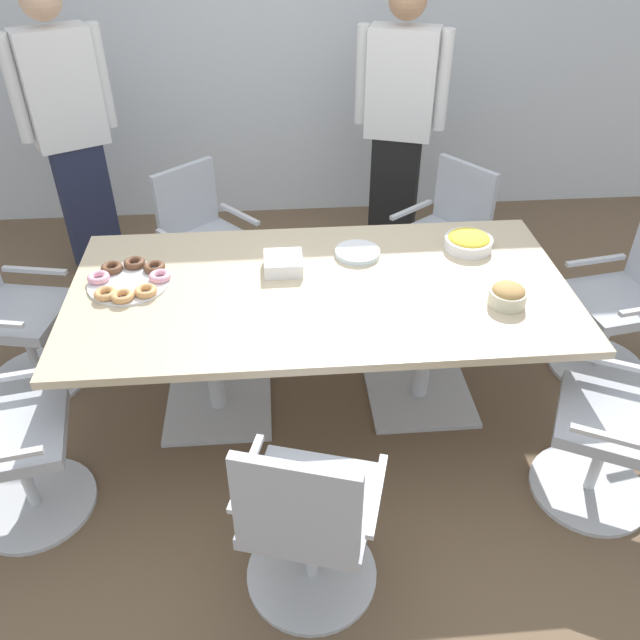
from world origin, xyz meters
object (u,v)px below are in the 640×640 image
(napkin_pile, at_px, (283,263))
(office_chair_0, at_px, (308,525))
(person_standing_1, at_px, (399,123))
(office_chair_1, at_px, (623,433))
(donut_platter, at_px, (129,280))
(plate_stack, at_px, (358,253))
(office_chair_4, at_px, (206,249))
(person_standing_0, at_px, (70,130))
(office_chair_5, at_px, (12,321))
(conference_table, at_px, (320,308))
(snack_bowl_chips_yellow, at_px, (469,241))
(office_chair_3, at_px, (443,245))
(snack_bowl_cookies, at_px, (508,295))
(office_chair_2, at_px, (622,309))

(napkin_pile, bearing_deg, office_chair_0, -88.49)
(office_chair_0, relative_size, person_standing_1, 0.50)
(office_chair_1, height_order, donut_platter, office_chair_1)
(person_standing_1, height_order, plate_stack, person_standing_1)
(office_chair_4, distance_m, person_standing_0, 1.17)
(office_chair_0, relative_size, office_chair_5, 1.00)
(office_chair_0, bearing_deg, donut_platter, 139.99)
(person_standing_1, bearing_deg, office_chair_5, 48.73)
(conference_table, bearing_deg, office_chair_5, 168.96)
(office_chair_1, relative_size, napkin_pile, 4.79)
(office_chair_1, distance_m, snack_bowl_chips_yellow, 1.20)
(snack_bowl_chips_yellow, relative_size, plate_stack, 1.07)
(office_chair_5, distance_m, person_standing_0, 1.41)
(snack_bowl_chips_yellow, bearing_deg, person_standing_1, 96.05)
(office_chair_1, relative_size, person_standing_1, 0.50)
(donut_platter, height_order, plate_stack, donut_platter)
(napkin_pile, bearing_deg, office_chair_3, 36.75)
(office_chair_0, xyz_separation_m, person_standing_1, (0.80, 2.73, 0.56))
(office_chair_0, relative_size, office_chair_4, 1.00)
(person_standing_1, distance_m, snack_bowl_chips_yellow, 1.35)
(snack_bowl_chips_yellow, bearing_deg, napkin_pile, -172.13)
(office_chair_5, bearing_deg, donut_platter, 84.27)
(office_chair_3, distance_m, snack_bowl_cookies, 1.23)
(person_standing_1, height_order, snack_bowl_chips_yellow, person_standing_1)
(office_chair_1, height_order, snack_bowl_chips_yellow, office_chair_1)
(office_chair_0, height_order, donut_platter, office_chair_0)
(office_chair_2, bearing_deg, snack_bowl_cookies, 105.17)
(plate_stack, bearing_deg, person_standing_1, 71.66)
(office_chair_2, height_order, office_chair_3, same)
(conference_table, height_order, office_chair_1, office_chair_1)
(conference_table, bearing_deg, snack_bowl_chips_yellow, 20.65)
(office_chair_1, distance_m, donut_platter, 2.36)
(office_chair_4, relative_size, napkin_pile, 4.79)
(office_chair_2, relative_size, person_standing_1, 0.50)
(office_chair_4, distance_m, snack_bowl_chips_yellow, 1.66)
(office_chair_0, xyz_separation_m, office_chair_1, (1.40, 0.36, 0.00))
(office_chair_2, bearing_deg, plate_stack, 76.13)
(napkin_pile, bearing_deg, person_standing_1, 60.26)
(conference_table, relative_size, napkin_pile, 12.63)
(conference_table, bearing_deg, donut_platter, 173.75)
(conference_table, height_order, snack_bowl_chips_yellow, snack_bowl_chips_yellow)
(office_chair_3, xyz_separation_m, office_chair_5, (-2.50, -0.62, 0.00))
(office_chair_4, distance_m, plate_stack, 1.19)
(person_standing_0, height_order, donut_platter, person_standing_0)
(office_chair_2, distance_m, snack_bowl_chips_yellow, 0.97)
(conference_table, relative_size, office_chair_1, 2.64)
(office_chair_0, distance_m, napkin_pile, 1.32)
(snack_bowl_cookies, bearing_deg, napkin_pile, 159.18)
(person_standing_1, height_order, napkin_pile, person_standing_1)
(person_standing_0, relative_size, snack_bowl_cookies, 10.96)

